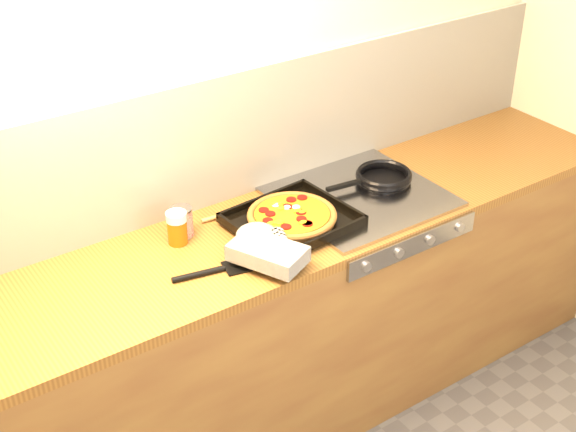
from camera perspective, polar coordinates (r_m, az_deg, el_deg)
room_shell at (r=2.95m, az=-5.02°, el=5.30°), size 3.20×3.20×3.20m
counter_run at (r=3.12m, az=-1.73°, el=-8.26°), size 3.20×0.62×0.90m
stovetop at (r=3.09m, az=5.14°, el=1.35°), size 0.60×0.56×0.02m
pizza_on_tray at (r=2.82m, az=-0.29°, el=-0.70°), size 0.55×0.51×0.07m
frying_pan at (r=3.17m, az=6.75°, el=2.76°), size 0.38×0.25×0.04m
tomato_can at (r=2.84m, az=-7.54°, el=-0.42°), size 0.09×0.09×0.11m
juice_glass at (r=2.80m, az=-7.89°, el=-0.82°), size 0.08×0.08×0.12m
wooden_spoon at (r=2.99m, az=-3.05°, el=0.51°), size 0.30×0.06×0.02m
black_spatula at (r=2.66m, az=-5.18°, el=-3.90°), size 0.29×0.11×0.02m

